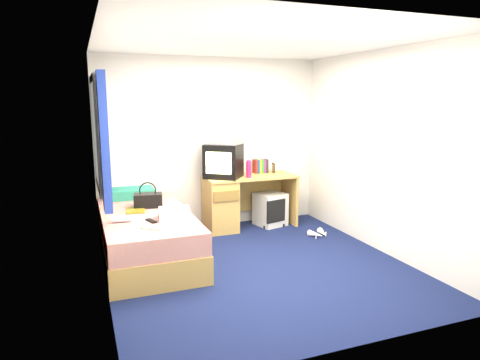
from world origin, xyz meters
name	(u,v)px	position (x,y,z in m)	size (l,w,h in m)	color
ground	(257,266)	(0.00, 0.00, 0.00)	(3.40, 3.40, 0.00)	#0C1438
room_shell	(259,135)	(0.00, 0.00, 1.45)	(3.40, 3.40, 3.40)	white
bed	(147,236)	(-1.10, 0.70, 0.27)	(1.01, 2.00, 0.54)	tan
pillow	(131,193)	(-1.17, 1.54, 0.60)	(0.58, 0.37, 0.13)	#176998
desk	(232,201)	(0.21, 1.44, 0.41)	(1.30, 0.55, 0.75)	tan
storage_cube	(270,209)	(0.79, 1.39, 0.24)	(0.38, 0.38, 0.48)	silver
crt_tv	(223,161)	(0.09, 1.44, 0.98)	(0.63, 0.63, 0.47)	black
vcr	(223,141)	(0.09, 1.44, 1.26)	(0.45, 0.32, 0.09)	#B6B6B8
book_row	(260,166)	(0.72, 1.60, 0.85)	(0.20, 0.13, 0.20)	maroon
picture_frame	(273,168)	(0.91, 1.55, 0.82)	(0.02, 0.12, 0.14)	black
pink_water_bottle	(249,170)	(0.41, 1.30, 0.86)	(0.07, 0.07, 0.22)	#CC1C58
aerosol_can	(242,170)	(0.40, 1.51, 0.83)	(0.04, 0.04, 0.16)	silver
handbag	(148,200)	(-1.03, 0.96, 0.63)	(0.36, 0.24, 0.31)	black
towel	(174,213)	(-0.84, 0.36, 0.60)	(0.33, 0.28, 0.11)	silver
magazine	(136,210)	(-1.20, 0.83, 0.55)	(0.21, 0.28, 0.01)	gold
water_bottle	(121,219)	(-1.40, 0.41, 0.58)	(0.07, 0.07, 0.20)	silver
colour_swatch_fan	(151,229)	(-1.14, 0.05, 0.55)	(0.22, 0.06, 0.01)	yellow
remote_control	(151,221)	(-1.10, 0.32, 0.55)	(0.05, 0.16, 0.02)	black
window_assembly	(99,136)	(-1.55, 0.90, 1.42)	(0.11, 1.42, 1.40)	silver
white_heels	(319,234)	(1.18, 0.66, 0.04)	(0.28, 0.26, 0.09)	white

